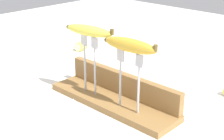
# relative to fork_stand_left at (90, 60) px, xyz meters

# --- Properties ---
(ground_plane) EXTENTS (3.00, 3.00, 0.00)m
(ground_plane) POSITION_rel_fork_stand_left_xyz_m (0.09, 0.02, -0.14)
(ground_plane) COLOR silver
(wooden_board) EXTENTS (0.47, 0.13, 0.02)m
(wooden_board) POSITION_rel_fork_stand_left_xyz_m (0.09, 0.02, -0.13)
(wooden_board) COLOR olive
(wooden_board) RESTS_ON ground
(board_backstop) EXTENTS (0.46, 0.02, 0.07)m
(board_backstop) POSITION_rel_fork_stand_left_xyz_m (0.09, 0.07, -0.08)
(board_backstop) COLOR olive
(board_backstop) RESTS_ON wooden_board
(fork_stand_left) EXTENTS (0.07, 0.01, 0.20)m
(fork_stand_left) POSITION_rel_fork_stand_left_xyz_m (0.00, 0.00, 0.00)
(fork_stand_left) COLOR #B2B2B7
(fork_stand_left) RESTS_ON wooden_board
(fork_stand_right) EXTENTS (0.10, 0.01, 0.18)m
(fork_stand_right) POSITION_rel_fork_stand_left_xyz_m (0.17, 0.00, -0.01)
(fork_stand_right) COLOR #B2B2B7
(fork_stand_right) RESTS_ON wooden_board
(banana_raised_left) EXTENTS (0.18, 0.07, 0.04)m
(banana_raised_left) POSITION_rel_fork_stand_left_xyz_m (-0.00, -0.00, 0.10)
(banana_raised_left) COLOR #DBD147
(banana_raised_left) RESTS_ON fork_stand_left
(banana_raised_right) EXTENTS (0.18, 0.05, 0.04)m
(banana_raised_right) POSITION_rel_fork_stand_left_xyz_m (0.17, -0.00, 0.09)
(banana_raised_right) COLOR gold
(banana_raised_right) RESTS_ON fork_stand_right
(fork_fallen_far) EXTENTS (0.04, 0.18, 0.01)m
(fork_fallen_far) POSITION_rel_fork_stand_left_xyz_m (-0.03, -0.06, -0.14)
(fork_fallen_far) COLOR #B2B2B7
(fork_fallen_far) RESTS_ON ground
(banana_chunk_far) EXTENTS (0.05, 0.06, 0.04)m
(banana_chunk_far) POSITION_rel_fork_stand_left_xyz_m (-0.41, 0.31, -0.12)
(banana_chunk_far) COLOR #DBD147
(banana_chunk_far) RESTS_ON ground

